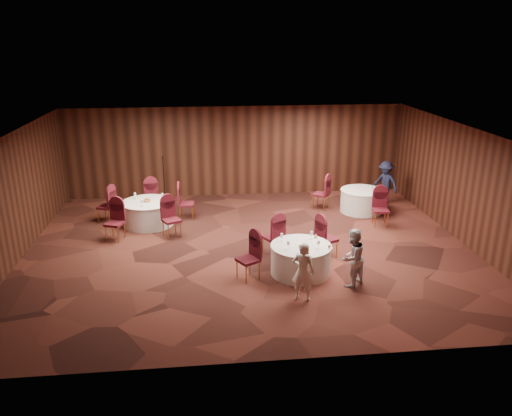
{
  "coord_description": "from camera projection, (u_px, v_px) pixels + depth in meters",
  "views": [
    {
      "loc": [
        -1.17,
        -12.47,
        5.51
      ],
      "look_at": [
        0.2,
        0.2,
        1.1
      ],
      "focal_mm": 35.0,
      "sensor_mm": 36.0,
      "label": 1
    }
  ],
  "objects": [
    {
      "name": "tabletop_right",
      "position": [
        372.0,
        188.0,
        16.01
      ],
      "size": [
        0.08,
        0.08,
        0.22
      ],
      "color": "silver",
      "rests_on": "table_right"
    },
    {
      "name": "tabletop_left",
      "position": [
        147.0,
        199.0,
        15.12
      ],
      "size": [
        0.92,
        0.8,
        0.22
      ],
      "color": "silver",
      "rests_on": "table_left"
    },
    {
      "name": "man_c",
      "position": [
        385.0,
        183.0,
        17.1
      ],
      "size": [
        1.02,
        1.1,
        1.49
      ],
      "primitive_type": "imported",
      "rotation": [
        0.0,
        0.0,
        5.36
      ],
      "color": "#161A32",
      "rests_on": "ground"
    },
    {
      "name": "tabletop_main",
      "position": [
        308.0,
        242.0,
        11.9
      ],
      "size": [
        1.18,
        1.15,
        0.22
      ],
      "color": "silver",
      "rests_on": "table_main"
    },
    {
      "name": "room_shell",
      "position": [
        249.0,
        179.0,
        13.0
      ],
      "size": [
        12.0,
        12.0,
        12.0
      ],
      "color": "silver",
      "rests_on": "ground"
    },
    {
      "name": "table_main",
      "position": [
        301.0,
        259.0,
        12.11
      ],
      "size": [
        1.47,
        1.47,
        0.74
      ],
      "color": "silver",
      "rests_on": "ground"
    },
    {
      "name": "woman_b",
      "position": [
        352.0,
        258.0,
        11.43
      ],
      "size": [
        0.86,
        0.83,
        1.39
      ],
      "primitive_type": "imported",
      "rotation": [
        0.0,
        0.0,
        3.8
      ],
      "color": "silver",
      "rests_on": "ground"
    },
    {
      "name": "woman_a",
      "position": [
        303.0,
        272.0,
        10.8
      ],
      "size": [
        0.58,
        0.49,
        1.35
      ],
      "primitive_type": "imported",
      "rotation": [
        0.0,
        0.0,
        2.73
      ],
      "color": "white",
      "rests_on": "ground"
    },
    {
      "name": "chairs_right",
      "position": [
        350.0,
        202.0,
        15.92
      ],
      "size": [
        2.09,
        2.44,
        1.0
      ],
      "color": "#3A0B18",
      "rests_on": "ground"
    },
    {
      "name": "mic_stand",
      "position": [
        165.0,
        191.0,
        17.01
      ],
      "size": [
        0.24,
        0.24,
        1.7
      ],
      "color": "black",
      "rests_on": "ground"
    },
    {
      "name": "chairs_main",
      "position": [
        284.0,
        244.0,
        12.65
      ],
      "size": [
        2.87,
        2.04,
        1.0
      ],
      "color": "#3A0B18",
      "rests_on": "ground"
    },
    {
      "name": "table_right",
      "position": [
        362.0,
        200.0,
        16.42
      ],
      "size": [
        1.4,
        1.4,
        0.74
      ],
      "color": "silver",
      "rests_on": "ground"
    },
    {
      "name": "chairs_left",
      "position": [
        146.0,
        209.0,
        15.22
      ],
      "size": [
        3.08,
        3.09,
        1.0
      ],
      "color": "#3A0B18",
      "rests_on": "ground"
    },
    {
      "name": "table_left",
      "position": [
        148.0,
        213.0,
        15.27
      ],
      "size": [
        1.56,
        1.56,
        0.74
      ],
      "color": "silver",
      "rests_on": "ground"
    },
    {
      "name": "ground",
      "position": [
        250.0,
        249.0,
        13.64
      ],
      "size": [
        12.0,
        12.0,
        0.0
      ],
      "primitive_type": "plane",
      "color": "black",
      "rests_on": "ground"
    }
  ]
}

